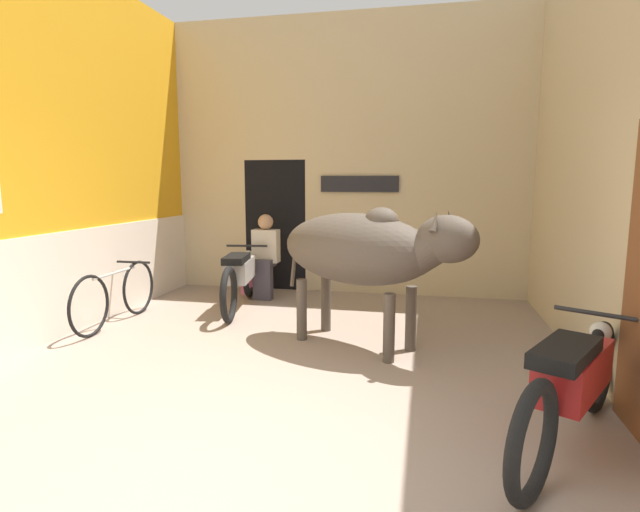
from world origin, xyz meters
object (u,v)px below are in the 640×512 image
(bicycle, at_px, (116,295))
(plastic_stool, at_px, (249,277))
(motorcycle_near, at_px, (573,381))
(cow, at_px, (364,249))
(shopkeeper_seated, at_px, (265,253))
(motorcycle_far, at_px, (240,275))

(bicycle, height_order, plastic_stool, bicycle)
(motorcycle_near, bearing_deg, plastic_stool, 132.86)
(cow, distance_m, motorcycle_near, 2.33)
(shopkeeper_seated, bearing_deg, motorcycle_near, -48.21)
(motorcycle_near, bearing_deg, bicycle, 157.06)
(motorcycle_near, distance_m, shopkeeper_seated, 4.77)
(cow, relative_size, shopkeeper_seated, 1.79)
(cow, bearing_deg, motorcycle_near, -48.02)
(plastic_stool, bearing_deg, cow, -46.44)
(shopkeeper_seated, bearing_deg, bicycle, -127.90)
(bicycle, relative_size, shopkeeper_seated, 1.38)
(cow, bearing_deg, bicycle, 175.96)
(motorcycle_far, bearing_deg, bicycle, -139.16)
(cow, relative_size, motorcycle_far, 1.08)
(motorcycle_near, height_order, motorcycle_far, motorcycle_far)
(motorcycle_far, distance_m, bicycle, 1.54)
(cow, height_order, bicycle, cow)
(cow, xyz_separation_m, motorcycle_far, (-1.80, 1.21, -0.56))
(cow, xyz_separation_m, bicycle, (-2.96, 0.21, -0.66))
(cow, height_order, plastic_stool, cow)
(motorcycle_near, bearing_deg, shopkeeper_seated, 131.79)
(shopkeeper_seated, bearing_deg, cow, -48.38)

